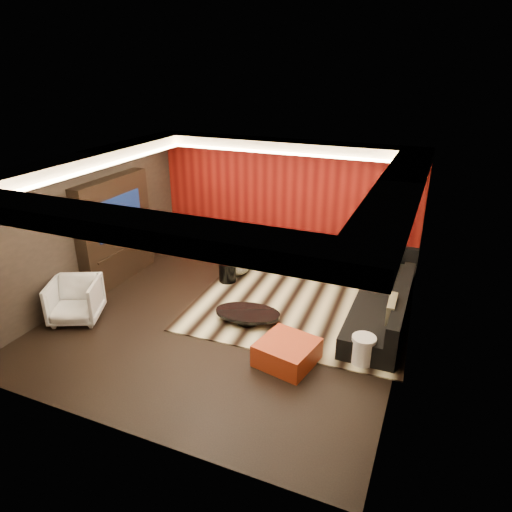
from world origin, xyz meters
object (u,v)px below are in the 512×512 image
at_px(coffee_table, 248,316).
at_px(orange_ottoman, 287,352).
at_px(drum_stool, 227,272).
at_px(armchair, 75,300).
at_px(sectional_sofa, 346,280).
at_px(white_side_table, 363,350).

distance_m(coffee_table, orange_ottoman, 1.34).
xyz_separation_m(drum_stool, armchair, (-1.83, -2.42, 0.15)).
height_order(coffee_table, sectional_sofa, sectional_sofa).
bearing_deg(coffee_table, sectional_sofa, 53.84).
distance_m(white_side_table, sectional_sofa, 2.37).
xyz_separation_m(orange_ottoman, armchair, (-3.92, -0.25, 0.20)).
bearing_deg(orange_ottoman, armchair, -176.31).
distance_m(white_side_table, orange_ottoman, 1.17).
bearing_deg(armchair, orange_ottoman, -21.36).
relative_size(coffee_table, orange_ottoman, 1.43).
xyz_separation_m(white_side_table, armchair, (-5.00, -0.70, 0.16)).
bearing_deg(white_side_table, orange_ottoman, -157.60).
distance_m(drum_stool, armchair, 3.04).
relative_size(white_side_table, sectional_sofa, 0.13).
relative_size(drum_stool, armchair, 0.50).
xyz_separation_m(armchair, sectional_sofa, (4.23, 2.94, -0.12)).
distance_m(drum_stool, white_side_table, 3.61).
xyz_separation_m(coffee_table, orange_ottoman, (1.04, -0.84, 0.06)).
relative_size(white_side_table, armchair, 0.54).
relative_size(drum_stool, sectional_sofa, 0.12).
bearing_deg(sectional_sofa, armchair, -145.18).
height_order(armchair, sectional_sofa, armchair).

